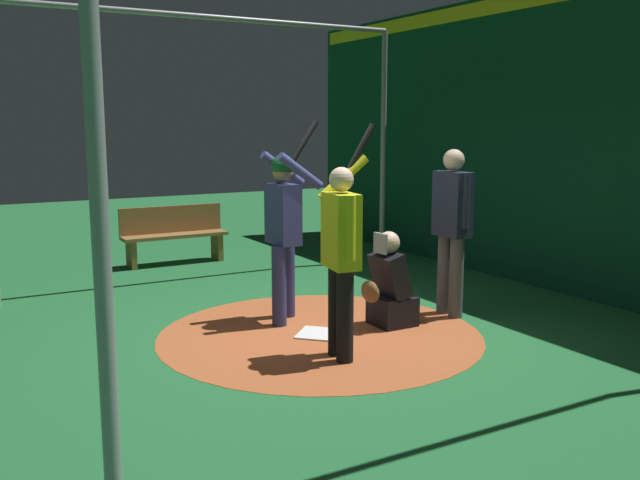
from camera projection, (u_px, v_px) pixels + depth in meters
ground_plane at (320, 335)px, 6.90m from camera, size 27.42×27.42×0.00m
dirt_circle at (320, 334)px, 6.90m from camera, size 3.20×3.20×0.01m
home_plate at (320, 333)px, 6.90m from camera, size 0.59×0.59×0.01m
batter at (284, 221)px, 7.22m from camera, size 0.68×0.49×2.10m
catcher at (389, 289)px, 7.16m from camera, size 0.58×0.40×0.99m
umpire at (452, 223)px, 7.45m from camera, size 0.22×0.49×1.80m
visitor at (342, 249)px, 6.06m from camera, size 0.59×0.51×2.06m
back_wall at (577, 139)px, 8.32m from camera, size 0.23×11.42×3.73m
cage_frame at (320, 95)px, 6.52m from camera, size 5.40×5.62×3.41m
bench at (174, 234)px, 10.37m from camera, size 1.55×0.36×0.85m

